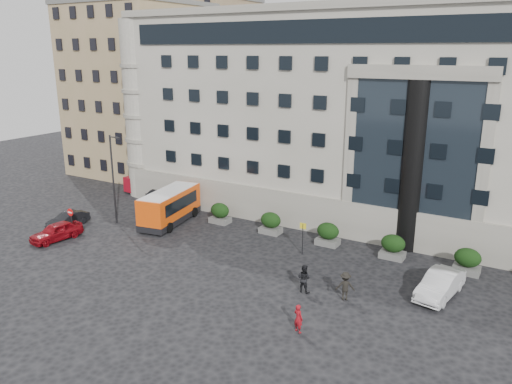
% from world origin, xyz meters
% --- Properties ---
extents(ground, '(120.00, 120.00, 0.00)m').
position_xyz_m(ground, '(0.00, 0.00, 0.00)').
color(ground, black).
rests_on(ground, ground).
extents(civic_building, '(44.00, 24.00, 18.00)m').
position_xyz_m(civic_building, '(6.00, 22.00, 9.00)').
color(civic_building, gray).
rests_on(civic_building, ground).
extents(entrance_column, '(1.80, 1.80, 13.00)m').
position_xyz_m(entrance_column, '(12.00, 10.30, 6.50)').
color(entrance_column, black).
rests_on(entrance_column, ground).
extents(apartment_near, '(14.00, 14.00, 20.00)m').
position_xyz_m(apartment_near, '(-24.00, 20.00, 10.00)').
color(apartment_near, '#907C54').
rests_on(apartment_near, ground).
extents(apartment_far, '(13.00, 13.00, 22.00)m').
position_xyz_m(apartment_far, '(-27.00, 38.00, 11.00)').
color(apartment_far, '#7F634A').
rests_on(apartment_far, ground).
extents(hedge_a, '(1.80, 1.26, 1.84)m').
position_xyz_m(hedge_a, '(-4.00, 7.80, 0.93)').
color(hedge_a, '#565654').
rests_on(hedge_a, ground).
extents(hedge_b, '(1.80, 1.26, 1.84)m').
position_xyz_m(hedge_b, '(1.20, 7.80, 0.93)').
color(hedge_b, '#565654').
rests_on(hedge_b, ground).
extents(hedge_c, '(1.80, 1.26, 1.84)m').
position_xyz_m(hedge_c, '(6.40, 7.80, 0.93)').
color(hedge_c, '#565654').
rests_on(hedge_c, ground).
extents(hedge_d, '(1.80, 1.26, 1.84)m').
position_xyz_m(hedge_d, '(11.60, 7.80, 0.93)').
color(hedge_d, '#565654').
rests_on(hedge_d, ground).
extents(hedge_e, '(1.80, 1.26, 1.84)m').
position_xyz_m(hedge_e, '(16.80, 7.80, 0.93)').
color(hedge_e, '#565654').
rests_on(hedge_e, ground).
extents(street_lamp, '(1.16, 0.18, 8.00)m').
position_xyz_m(street_lamp, '(-11.94, 3.00, 4.37)').
color(street_lamp, '#262628').
rests_on(street_lamp, ground).
extents(bus_stop_sign, '(0.50, 0.08, 2.52)m').
position_xyz_m(bus_stop_sign, '(5.50, 5.00, 1.73)').
color(bus_stop_sign, '#262628').
rests_on(bus_stop_sign, ground).
extents(no_entry_sign, '(0.64, 0.16, 2.32)m').
position_xyz_m(no_entry_sign, '(-13.00, -1.04, 1.65)').
color(no_entry_sign, '#262628').
rests_on(no_entry_sign, ground).
extents(minibus, '(3.60, 7.43, 2.98)m').
position_xyz_m(minibus, '(-7.86, 5.54, 1.64)').
color(minibus, '#E0470A').
rests_on(minibus, ground).
extents(red_truck, '(2.74, 5.08, 2.62)m').
position_xyz_m(red_truck, '(-16.94, 12.70, 1.34)').
color(red_truck, maroon).
rests_on(red_truck, ground).
extents(parked_car_a, '(2.29, 4.47, 1.46)m').
position_xyz_m(parked_car_a, '(-13.15, -2.49, 0.73)').
color(parked_car_a, maroon).
rests_on(parked_car_a, ground).
extents(parked_car_b, '(1.52, 3.86, 1.25)m').
position_xyz_m(parked_car_b, '(-15.07, 0.24, 0.63)').
color(parked_car_b, black).
rests_on(parked_car_b, ground).
extents(parked_car_c, '(2.34, 4.73, 1.32)m').
position_xyz_m(parked_car_c, '(-13.22, 9.66, 0.66)').
color(parked_car_c, black).
rests_on(parked_car_c, ground).
extents(parked_car_d, '(2.72, 4.84, 1.28)m').
position_xyz_m(parked_car_d, '(-11.50, 10.69, 0.64)').
color(parked_car_d, black).
rests_on(parked_car_d, ground).
extents(white_taxi, '(2.44, 5.04, 1.59)m').
position_xyz_m(white_taxi, '(15.85, 3.36, 0.80)').
color(white_taxi, silver).
rests_on(white_taxi, ground).
extents(pedestrian_a, '(0.71, 0.58, 1.66)m').
position_xyz_m(pedestrian_a, '(9.96, -4.96, 0.83)').
color(pedestrian_a, maroon).
rests_on(pedestrian_a, ground).
extents(pedestrian_b, '(0.97, 0.79, 1.87)m').
position_xyz_m(pedestrian_b, '(8.19, -0.49, 0.93)').
color(pedestrian_b, black).
rests_on(pedestrian_b, ground).
extents(pedestrian_c, '(1.38, 1.13, 1.85)m').
position_xyz_m(pedestrian_c, '(10.86, -0.15, 0.93)').
color(pedestrian_c, black).
rests_on(pedestrian_c, ground).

